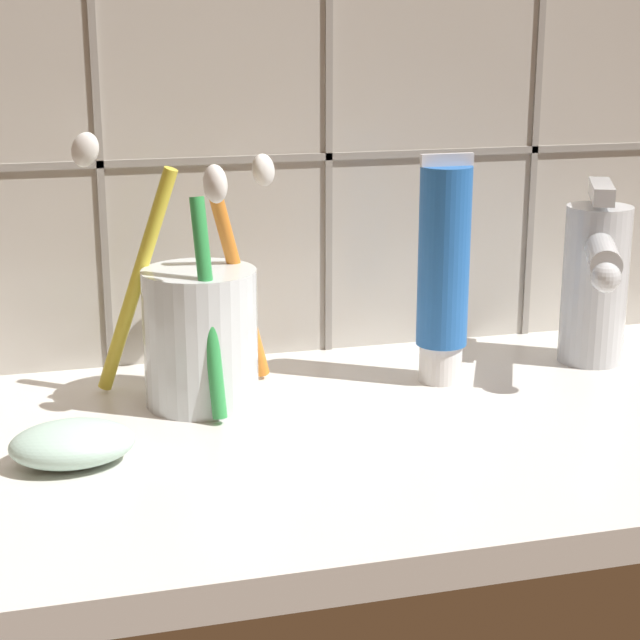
% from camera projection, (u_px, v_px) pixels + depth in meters
% --- Properties ---
extents(sink_counter, '(0.63, 0.32, 0.02)m').
position_uv_depth(sink_counter, '(371.00, 441.00, 0.64)').
color(sink_counter, silver).
rests_on(sink_counter, ground).
extents(tile_wall_backsplash, '(0.73, 0.02, 0.43)m').
position_uv_depth(tile_wall_backsplash, '(304.00, 82.00, 0.74)').
color(tile_wall_backsplash, '#B7B2A8').
rests_on(tile_wall_backsplash, ground).
extents(toothbrush_cup, '(0.14, 0.11, 0.17)m').
position_uv_depth(toothbrush_cup, '(200.00, 329.00, 0.67)').
color(toothbrush_cup, silver).
rests_on(toothbrush_cup, sink_counter).
extents(toothpaste_tube, '(0.04, 0.03, 0.15)m').
position_uv_depth(toothpaste_tube, '(443.00, 271.00, 0.70)').
color(toothpaste_tube, white).
rests_on(toothpaste_tube, sink_counter).
extents(sink_faucet, '(0.07, 0.11, 0.13)m').
position_uv_depth(sink_faucet, '(596.00, 278.00, 0.74)').
color(sink_faucet, silver).
rests_on(sink_faucet, sink_counter).
extents(soap_bar, '(0.07, 0.05, 0.02)m').
position_uv_depth(soap_bar, '(72.00, 444.00, 0.58)').
color(soap_bar, silver).
rests_on(soap_bar, sink_counter).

